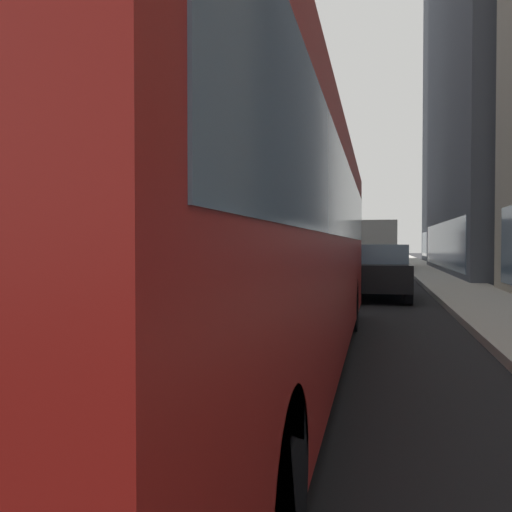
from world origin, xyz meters
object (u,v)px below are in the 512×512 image
at_px(transit_bus, 246,233).
at_px(car_white_van, 325,254).
at_px(car_black_suv, 376,271).
at_px(box_truck, 377,243).
at_px(car_blue_hatchback, 377,264).

height_order(transit_bus, car_white_van, transit_bus).
distance_m(car_black_suv, box_truck, 19.21).
relative_size(car_blue_hatchback, car_black_suv, 1.02).
xyz_separation_m(transit_bus, car_blue_hatchback, (1.60, 15.53, -0.96)).
bearing_deg(car_black_suv, transit_bus, -99.42).
distance_m(car_blue_hatchback, car_black_suv, 5.88).
bearing_deg(transit_bus, box_truck, 86.82).
xyz_separation_m(car_blue_hatchback, car_black_suv, (-0.00, -5.88, 0.00)).
xyz_separation_m(car_blue_hatchback, box_truck, (0.00, 13.31, 0.85)).
distance_m(car_white_van, box_truck, 7.35).
bearing_deg(car_blue_hatchback, car_white_van, 101.64).
relative_size(transit_bus, car_white_van, 2.41).
height_order(car_blue_hatchback, car_white_van, same).
xyz_separation_m(car_black_suv, box_truck, (0.00, 19.19, 0.85)).
relative_size(car_black_suv, box_truck, 0.52).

